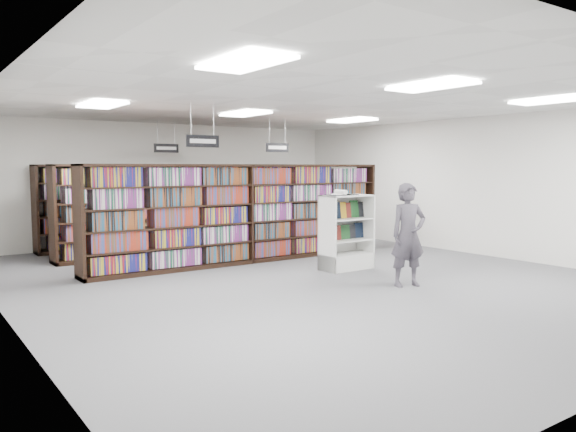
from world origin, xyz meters
TOP-DOWN VIEW (x-y plane):
  - floor at (0.00, 0.00)m, footprint 12.00×12.00m
  - ceiling at (0.00, 0.00)m, footprint 10.00×12.00m
  - wall_back at (0.00, 6.00)m, footprint 10.00×0.10m
  - wall_left at (-5.00, 0.00)m, footprint 0.10×12.00m
  - wall_right at (5.00, 0.00)m, footprint 0.10×12.00m
  - bookshelf_row_near at (0.00, 2.00)m, footprint 7.00×0.60m
  - bookshelf_row_mid at (0.00, 4.00)m, footprint 7.00×0.60m
  - bookshelf_row_far at (0.00, 5.70)m, footprint 7.00×0.60m
  - aisle_sign_left at (-1.50, 1.00)m, footprint 0.65×0.02m
  - aisle_sign_right at (1.50, 3.00)m, footprint 0.65×0.02m
  - aisle_sign_center at (-0.50, 5.00)m, footprint 0.65×0.02m
  - troffer_front_left at (-3.00, -3.00)m, footprint 0.60×1.20m
  - troffer_front_center at (0.00, -3.00)m, footprint 0.60×1.20m
  - troffer_front_right at (3.00, -3.00)m, footprint 0.60×1.20m
  - troffer_back_left at (-3.00, 2.00)m, footprint 0.60×1.20m
  - troffer_back_center at (0.00, 2.00)m, footprint 0.60×1.20m
  - troffer_back_right at (3.00, 2.00)m, footprint 0.60×1.20m
  - endcap_display at (1.21, 0.15)m, footprint 1.07×0.55m
  - open_book at (1.06, 0.11)m, footprint 0.61×0.36m
  - shopper at (1.01, -1.70)m, footprint 0.74×0.60m

SIDE VIEW (x-z plane):
  - floor at x=0.00m, z-range 0.00..0.00m
  - endcap_display at x=1.21m, z-range -0.24..1.24m
  - shopper at x=1.01m, z-range 0.00..1.77m
  - bookshelf_row_near at x=0.00m, z-range 0.00..2.10m
  - bookshelf_row_mid at x=0.00m, z-range 0.00..2.10m
  - bookshelf_row_far at x=0.00m, z-range 0.00..2.10m
  - open_book at x=1.06m, z-range 1.46..1.58m
  - wall_back at x=0.00m, z-range 0.00..3.20m
  - wall_left at x=-5.00m, z-range 0.00..3.20m
  - wall_right at x=5.00m, z-range 0.00..3.20m
  - aisle_sign_left at x=-1.50m, z-range 2.13..2.93m
  - aisle_sign_right at x=1.50m, z-range 2.13..2.93m
  - aisle_sign_center at x=-0.50m, z-range 2.13..2.93m
  - troffer_front_left at x=-3.00m, z-range 3.14..3.18m
  - troffer_front_center at x=0.00m, z-range 3.14..3.18m
  - troffer_front_right at x=3.00m, z-range 3.14..3.18m
  - troffer_back_left at x=-3.00m, z-range 3.14..3.18m
  - troffer_back_center at x=0.00m, z-range 3.14..3.18m
  - troffer_back_right at x=3.00m, z-range 3.14..3.18m
  - ceiling at x=0.00m, z-range 3.15..3.25m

